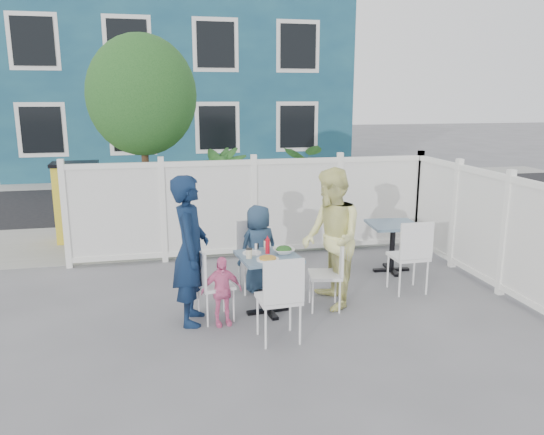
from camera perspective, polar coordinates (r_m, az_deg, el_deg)
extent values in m
plane|color=slate|center=(6.59, 1.04, -10.24)|extent=(80.00, 80.00, 0.00)
cube|color=gray|center=(10.13, -3.89, -1.86)|extent=(24.00, 2.60, 0.01)
cube|color=black|center=(13.71, -6.16, 2.03)|extent=(24.00, 5.00, 0.01)
cube|color=gray|center=(16.75, -7.31, 4.00)|extent=(24.00, 1.60, 0.01)
cube|color=navy|center=(19.91, -9.93, 13.99)|extent=(11.00, 6.00, 6.00)
cube|color=black|center=(17.01, -17.83, 9.04)|extent=(1.20, 0.04, 1.40)
cube|color=black|center=(17.11, -4.20, 9.64)|extent=(1.20, 0.04, 1.40)
cube|color=black|center=(17.05, -18.44, 17.44)|extent=(1.20, 0.04, 1.40)
cube|color=black|center=(17.14, -4.35, 18.01)|extent=(1.20, 0.04, 1.40)
cube|color=white|center=(8.61, -1.95, 1.08)|extent=(5.80, 0.04, 1.40)
cube|color=white|center=(8.49, -1.99, 5.97)|extent=(5.86, 0.08, 0.08)
cube|color=white|center=(8.80, -1.91, -3.77)|extent=(5.86, 0.08, 0.12)
cube|color=white|center=(8.04, 21.33, -0.69)|extent=(0.04, 3.60, 1.40)
cube|color=white|center=(7.90, 21.77, 4.53)|extent=(0.08, 3.66, 0.08)
cube|color=white|center=(8.24, 20.90, -5.83)|extent=(0.08, 3.66, 0.12)
cylinder|color=#382316|center=(9.30, -13.37, 4.01)|extent=(0.12, 0.12, 2.40)
ellipsoid|color=#1A451A|center=(9.19, -13.84, 12.66)|extent=(1.80, 1.62, 1.98)
cube|color=gold|center=(10.17, -20.18, 1.40)|extent=(0.77, 0.57, 1.38)
imported|color=#1A451A|center=(9.21, -5.73, 2.06)|extent=(1.34, 1.34, 1.72)
imported|color=#1A451A|center=(9.52, 5.92, 2.31)|extent=(1.73, 1.57, 1.68)
cube|color=#426074|center=(6.37, -0.40, -4.24)|extent=(0.77, 0.77, 0.04)
cylinder|color=black|center=(6.48, -0.39, -7.24)|extent=(0.08, 0.08, 0.67)
cube|color=black|center=(6.61, -0.39, -9.97)|extent=(0.55, 0.14, 0.04)
cube|color=black|center=(6.61, -0.39, -9.97)|extent=(0.14, 0.55, 0.04)
cube|color=#426074|center=(8.07, 12.92, -0.78)|extent=(0.76, 0.76, 0.04)
cylinder|color=black|center=(8.16, 12.79, -3.23)|extent=(0.08, 0.08, 0.68)
cube|color=black|center=(8.26, 12.68, -5.50)|extent=(0.56, 0.13, 0.04)
cube|color=black|center=(8.26, 12.68, -5.50)|extent=(0.13, 0.56, 0.04)
cube|color=white|center=(6.30, -6.09, -7.27)|extent=(0.45, 0.47, 0.04)
cube|color=white|center=(6.17, -7.72, -5.44)|extent=(0.11, 0.39, 0.42)
cylinder|color=white|center=(6.57, -5.19, -8.34)|extent=(0.02, 0.02, 0.42)
cylinder|color=white|center=(6.28, -4.14, -9.37)|extent=(0.02, 0.02, 0.42)
cylinder|color=white|center=(6.48, -7.89, -8.73)|extent=(0.02, 0.02, 0.42)
cylinder|color=white|center=(6.18, -6.95, -9.80)|extent=(0.02, 0.02, 0.42)
cube|color=white|center=(6.61, 5.70, -6.16)|extent=(0.46, 0.47, 0.04)
cube|color=white|center=(6.56, 7.35, -4.13)|extent=(0.10, 0.40, 0.44)
cylinder|color=white|center=(6.50, 4.40, -8.50)|extent=(0.02, 0.02, 0.44)
cylinder|color=white|center=(6.83, 4.10, -7.43)|extent=(0.02, 0.02, 0.44)
cylinder|color=white|center=(6.55, 7.30, -8.43)|extent=(0.02, 0.02, 0.44)
cylinder|color=white|center=(6.87, 6.85, -7.37)|extent=(0.02, 0.02, 0.44)
cube|color=white|center=(7.18, -1.81, -4.36)|extent=(0.45, 0.43, 0.04)
cube|color=white|center=(7.29, -2.19, -2.02)|extent=(0.43, 0.05, 0.46)
cylinder|color=white|center=(7.14, -0.04, -6.39)|extent=(0.02, 0.02, 0.46)
cylinder|color=white|center=(7.05, -2.92, -6.65)|extent=(0.02, 0.02, 0.46)
cylinder|color=white|center=(7.45, -0.74, -5.54)|extent=(0.02, 0.02, 0.46)
cylinder|color=white|center=(7.37, -3.50, -5.77)|extent=(0.02, 0.02, 0.46)
cube|color=white|center=(5.74, 0.71, -8.74)|extent=(0.46, 0.44, 0.04)
cube|color=white|center=(5.47, 1.29, -6.93)|extent=(0.44, 0.05, 0.47)
cylinder|color=white|center=(5.95, -1.55, -10.40)|extent=(0.03, 0.03, 0.47)
cylinder|color=white|center=(6.04, 1.97, -10.03)|extent=(0.03, 0.03, 0.47)
cylinder|color=white|center=(5.63, -0.68, -11.80)|extent=(0.03, 0.03, 0.47)
cylinder|color=white|center=(5.73, 3.04, -11.36)|extent=(0.03, 0.03, 0.47)
cube|color=white|center=(7.36, 14.44, -4.08)|extent=(0.46, 0.43, 0.04)
cube|color=white|center=(7.11, 15.30, -2.46)|extent=(0.46, 0.03, 0.49)
cylinder|color=white|center=(7.51, 12.36, -5.59)|extent=(0.03, 0.03, 0.49)
cylinder|color=white|center=(7.67, 15.03, -5.32)|extent=(0.03, 0.03, 0.49)
cylinder|color=white|center=(7.19, 13.58, -6.48)|extent=(0.03, 0.03, 0.49)
cylinder|color=white|center=(7.36, 16.34, -6.18)|extent=(0.03, 0.03, 0.49)
imported|color=#0E1F3D|center=(6.14, -8.75, -3.51)|extent=(0.51, 0.69, 1.74)
imported|color=#ECEA45|center=(6.57, 6.38, -2.29)|extent=(0.68, 0.86, 1.75)
imported|color=navy|center=(7.15, -1.45, -3.30)|extent=(0.67, 0.56, 1.18)
imported|color=pink|center=(6.16, -5.45, -7.88)|extent=(0.50, 0.26, 0.82)
cylinder|color=white|center=(6.17, -0.46, -4.53)|extent=(0.26, 0.26, 0.02)
cylinder|color=white|center=(6.43, -2.17, -3.83)|extent=(0.23, 0.23, 0.02)
imported|color=white|center=(6.43, 1.28, -3.60)|extent=(0.26, 0.26, 0.06)
cylinder|color=beige|center=(6.23, -2.49, -3.92)|extent=(0.07, 0.07, 0.11)
cylinder|color=beige|center=(6.58, -0.55, -2.96)|extent=(0.08, 0.08, 0.12)
cylinder|color=red|center=(6.41, -0.49, -3.13)|extent=(0.05, 0.05, 0.18)
cylinder|color=white|center=(6.57, -1.73, -3.16)|extent=(0.03, 0.03, 0.08)
cylinder|color=black|center=(6.61, -1.57, -3.09)|extent=(0.03, 0.03, 0.07)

